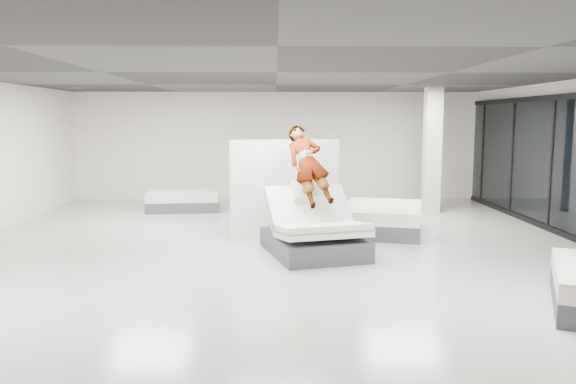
# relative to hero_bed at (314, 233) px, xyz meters

# --- Properties ---
(room) EXTENTS (14.00, 14.04, 3.20)m
(room) POSITION_rel_hero_bed_xyz_m (-0.66, 0.01, 1.22)
(room) COLOR #B8B7AE
(room) RESTS_ON ground
(hero_bed) EXTENTS (1.96, 2.31, 1.28)m
(hero_bed) POSITION_rel_hero_bed_xyz_m (0.00, 0.00, 0.00)
(hero_bed) COLOR #3C3C42
(hero_bed) RESTS_ON floor
(person) EXTENTS (1.04, 1.74, 1.41)m
(person) POSITION_rel_hero_bed_xyz_m (-0.09, 0.32, 0.90)
(person) COLOR slate
(person) RESTS_ON hero_bed
(remote) EXTENTS (0.08, 0.15, 0.08)m
(remote) POSITION_rel_hero_bed_xyz_m (0.22, 0.04, 0.68)
(remote) COLOR black
(remote) RESTS_ON person
(divider_panel) EXTENTS (2.19, 0.37, 2.00)m
(divider_panel) POSITION_rel_hero_bed_xyz_m (-0.50, 1.35, 0.62)
(divider_panel) COLOR beige
(divider_panel) RESTS_ON floor
(flat_bed_right_far) EXTENTS (2.08, 2.46, 0.58)m
(flat_bed_right_far) POSITION_rel_hero_bed_xyz_m (1.59, 1.92, -0.09)
(flat_bed_right_far) COLOR #3C3C42
(flat_bed_right_far) RESTS_ON floor
(flat_bed_left_far) EXTENTS (1.97, 1.55, 0.51)m
(flat_bed_left_far) POSITION_rel_hero_bed_xyz_m (-3.13, 5.02, -0.12)
(flat_bed_left_far) COLOR #3C3C42
(flat_bed_left_far) RESTS_ON floor
(column) EXTENTS (0.40, 0.40, 3.20)m
(column) POSITION_rel_hero_bed_xyz_m (3.34, 4.51, 1.22)
(column) COLOR beige
(column) RESTS_ON floor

